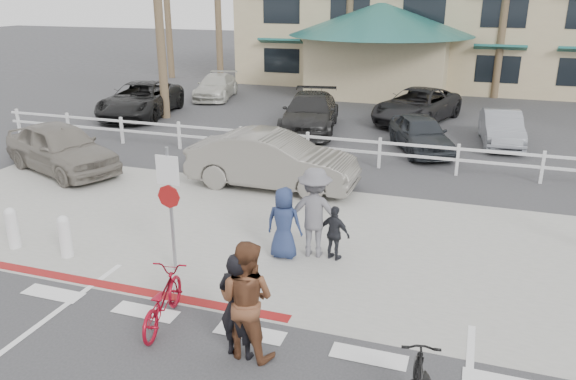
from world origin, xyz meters
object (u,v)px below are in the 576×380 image
(bike_red, at_px, (162,300))
(car_red_compact, at_px, (61,148))
(car_white_sedan, at_px, (272,160))
(sign_post, at_px, (171,204))

(bike_red, distance_m, car_red_compact, 9.95)
(car_red_compact, bearing_deg, car_white_sedan, -62.03)
(car_white_sedan, height_order, car_red_compact, car_white_sedan)
(car_white_sedan, bearing_deg, car_red_compact, 96.17)
(bike_red, xyz_separation_m, car_red_compact, (-7.46, 6.57, 0.32))
(bike_red, distance_m, car_white_sedan, 7.31)
(bike_red, xyz_separation_m, car_white_sedan, (-0.69, 7.27, 0.35))
(bike_red, height_order, car_white_sedan, car_white_sedan)
(car_white_sedan, distance_m, car_red_compact, 6.81)
(sign_post, xyz_separation_m, car_red_compact, (-6.67, 4.78, -0.68))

